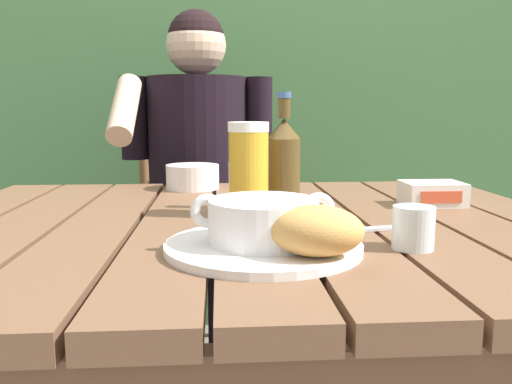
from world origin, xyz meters
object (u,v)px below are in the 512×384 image
(soup_bowl, at_px, (263,220))
(butter_tub, at_px, (432,194))
(serving_plate, at_px, (263,246))
(diner_bowl, at_px, (193,177))
(water_glass_small, at_px, (413,228))
(table_knife, at_px, (354,229))
(beer_bottle, at_px, (284,162))
(person_eating, at_px, (197,172))
(bread_roll, at_px, (317,231))
(chair_near_diner, at_px, (201,232))
(beer_glass, at_px, (250,169))

(soup_bowl, bearing_deg, butter_tub, 40.60)
(serving_plate, distance_m, diner_bowl, 0.62)
(water_glass_small, height_order, table_knife, water_glass_small)
(beer_bottle, bearing_deg, table_knife, -65.22)
(beer_bottle, xyz_separation_m, butter_tub, (0.32, 0.03, -0.07))
(water_glass_small, bearing_deg, beer_bottle, 115.88)
(person_eating, relative_size, serving_plate, 4.29)
(person_eating, relative_size, beer_bottle, 5.22)
(person_eating, distance_m, water_glass_small, 1.01)
(beer_bottle, bearing_deg, water_glass_small, -64.12)
(bread_roll, height_order, beer_bottle, beer_bottle)
(chair_near_diner, relative_size, beer_glass, 5.66)
(serving_plate, relative_size, table_knife, 1.87)
(table_knife, relative_size, diner_bowl, 1.14)
(chair_near_diner, height_order, diner_bowl, chair_near_diner)
(water_glass_small, distance_m, butter_tub, 0.38)
(bread_roll, relative_size, beer_bottle, 0.58)
(water_glass_small, xyz_separation_m, butter_tub, (0.17, 0.34, -0.01))
(bread_roll, height_order, diner_bowl, bread_roll)
(butter_tub, bearing_deg, diner_bowl, 152.70)
(chair_near_diner, bearing_deg, person_eating, -90.82)
(chair_near_diner, height_order, serving_plate, chair_near_diner)
(beer_bottle, bearing_deg, serving_plate, -102.36)
(beer_glass, bearing_deg, water_glass_small, -49.02)
(person_eating, xyz_separation_m, butter_tub, (0.52, -0.61, 0.02))
(beer_bottle, xyz_separation_m, water_glass_small, (0.15, -0.31, -0.07))
(person_eating, height_order, serving_plate, person_eating)
(soup_bowl, height_order, bread_roll, soup_bowl)
(water_glass_small, bearing_deg, table_knife, 117.85)
(table_knife, distance_m, diner_bowl, 0.58)
(soup_bowl, distance_m, table_knife, 0.20)
(diner_bowl, bearing_deg, bread_roll, -73.99)
(person_eating, distance_m, bread_roll, 1.04)
(beer_glass, xyz_separation_m, water_glass_small, (0.22, -0.26, -0.06))
(beer_bottle, bearing_deg, beer_glass, -142.14)
(serving_plate, height_order, soup_bowl, soup_bowl)
(soup_bowl, distance_m, beer_glass, 0.26)
(water_glass_small, xyz_separation_m, diner_bowl, (-0.35, 0.61, -0.00))
(water_glass_small, bearing_deg, chair_near_diner, 107.01)
(serving_plate, xyz_separation_m, beer_glass, (-0.00, 0.25, 0.08))
(diner_bowl, bearing_deg, beer_glass, -70.32)
(person_eating, xyz_separation_m, beer_bottle, (0.20, -0.63, 0.09))
(person_eating, relative_size, bread_roll, 9.04)
(bread_roll, height_order, water_glass_small, bread_roll)
(serving_plate, bearing_deg, chair_near_diner, 96.55)
(serving_plate, bearing_deg, table_knife, 32.66)
(butter_tub, bearing_deg, soup_bowl, -139.40)
(chair_near_diner, bearing_deg, serving_plate, -83.45)
(diner_bowl, bearing_deg, water_glass_small, -60.15)
(chair_near_diner, distance_m, beer_bottle, 0.92)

